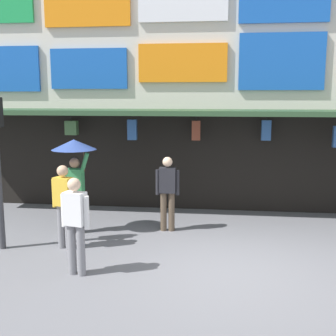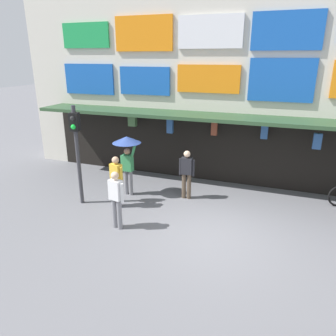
{
  "view_description": "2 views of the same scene",
  "coord_description": "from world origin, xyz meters",
  "px_view_note": "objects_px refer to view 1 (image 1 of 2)",
  "views": [
    {
      "loc": [
        -0.24,
        -7.21,
        3.03
      ],
      "look_at": [
        -1.39,
        2.21,
        1.4
      ],
      "focal_mm": 45.93,
      "sensor_mm": 36.0,
      "label": 1
    },
    {
      "loc": [
        1.43,
        -7.46,
        4.58
      ],
      "look_at": [
        -1.77,
        1.29,
        1.29
      ],
      "focal_mm": 33.92,
      "sensor_mm": 36.0,
      "label": 2
    }
  ],
  "objects_px": {
    "pedestrian_with_umbrella": "(74,160)",
    "pedestrian_in_white": "(168,189)",
    "pedestrian_in_red": "(64,202)",
    "pedestrian_in_yellow": "(75,221)"
  },
  "relations": [
    {
      "from": "pedestrian_in_yellow",
      "to": "pedestrian_in_white",
      "type": "xyz_separation_m",
      "value": [
        1.24,
        2.57,
        0.0
      ]
    },
    {
      "from": "pedestrian_in_red",
      "to": "pedestrian_in_yellow",
      "type": "xyz_separation_m",
      "value": [
        0.65,
        -1.2,
        0.0
      ]
    },
    {
      "from": "pedestrian_in_red",
      "to": "pedestrian_in_white",
      "type": "xyz_separation_m",
      "value": [
        1.88,
        1.37,
        0.0
      ]
    },
    {
      "from": "pedestrian_in_yellow",
      "to": "pedestrian_in_white",
      "type": "distance_m",
      "value": 2.85
    },
    {
      "from": "pedestrian_in_red",
      "to": "pedestrian_in_white",
      "type": "bearing_deg",
      "value": 36.04
    },
    {
      "from": "pedestrian_in_yellow",
      "to": "pedestrian_with_umbrella",
      "type": "bearing_deg",
      "value": 108.91
    },
    {
      "from": "pedestrian_with_umbrella",
      "to": "pedestrian_in_white",
      "type": "relative_size",
      "value": 1.24
    },
    {
      "from": "pedestrian_with_umbrella",
      "to": "pedestrian_in_yellow",
      "type": "bearing_deg",
      "value": -71.09
    },
    {
      "from": "pedestrian_in_red",
      "to": "pedestrian_in_yellow",
      "type": "bearing_deg",
      "value": -61.59
    },
    {
      "from": "pedestrian_in_yellow",
      "to": "pedestrian_in_white",
      "type": "bearing_deg",
      "value": 64.27
    }
  ]
}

